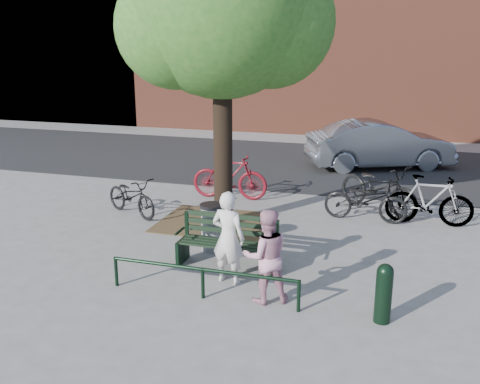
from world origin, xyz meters
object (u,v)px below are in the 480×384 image
(person_right, at_px, (266,256))
(litter_bin, at_px, (212,227))
(person_left, at_px, (228,237))
(parked_car, at_px, (380,145))
(bicycle_c, at_px, (378,187))
(park_bench, at_px, (228,241))
(bollard, at_px, (384,291))

(person_right, relative_size, litter_bin, 1.61)
(person_left, distance_m, parked_car, 9.42)
(bicycle_c, bearing_deg, litter_bin, 175.35)
(bicycle_c, bearing_deg, person_right, -159.68)
(park_bench, distance_m, person_left, 0.70)
(park_bench, distance_m, bollard, 2.96)
(park_bench, distance_m, litter_bin, 0.83)
(person_right, height_order, bollard, person_right)
(park_bench, bearing_deg, bollard, -24.45)
(person_left, bearing_deg, parked_car, -92.98)
(bollard, bearing_deg, park_bench, 155.55)
(litter_bin, xyz_separation_m, bicycle_c, (2.89, 3.41, 0.11))
(park_bench, bearing_deg, parked_car, 75.89)
(person_left, height_order, litter_bin, person_left)
(park_bench, relative_size, bicycle_c, 0.80)
(person_right, xyz_separation_m, litter_bin, (-1.48, 1.72, -0.27))
(person_left, bearing_deg, park_bench, -62.77)
(bollard, height_order, parked_car, parked_car)
(parked_car, bearing_deg, person_right, 149.16)
(bicycle_c, bearing_deg, parked_car, 38.03)
(person_right, bearing_deg, bicycle_c, -130.82)
(park_bench, xyz_separation_m, bicycle_c, (2.35, 4.05, 0.09))
(park_bench, xyz_separation_m, parked_car, (2.16, 8.61, 0.26))
(parked_car, bearing_deg, bollard, 159.37)
(bollard, relative_size, parked_car, 0.20)
(person_left, distance_m, litter_bin, 1.48)
(bicycle_c, height_order, parked_car, parked_car)
(park_bench, relative_size, bollard, 1.97)
(person_left, distance_m, person_right, 0.89)
(park_bench, bearing_deg, person_left, -71.83)
(park_bench, height_order, person_right, person_right)
(bicycle_c, bearing_deg, person_left, -169.25)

